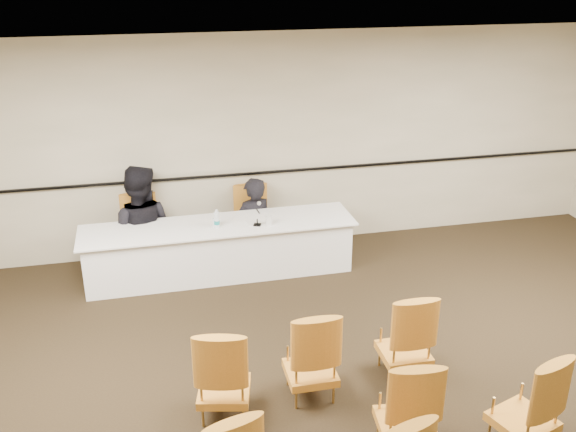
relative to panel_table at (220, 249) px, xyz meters
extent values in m
plane|color=black|center=(0.78, -3.20, -0.35)|extent=(10.00, 10.00, 0.00)
plane|color=silver|center=(0.78, -3.20, 2.65)|extent=(10.00, 10.00, 0.00)
cube|color=#AFA78A|center=(0.78, 0.80, 1.15)|extent=(10.00, 0.04, 3.00)
cube|color=black|center=(0.78, 0.76, 0.75)|extent=(9.80, 0.04, 0.03)
imported|color=black|center=(0.54, 0.54, -0.04)|extent=(0.68, 0.55, 1.60)
imported|color=black|center=(-0.99, 0.52, 0.09)|extent=(1.07, 0.92, 1.92)
cube|color=white|center=(0.50, -0.03, 0.35)|extent=(0.31, 0.24, 0.00)
cylinder|color=white|center=(-0.05, -0.03, 0.40)|extent=(0.08, 0.08, 0.10)
cylinder|color=silver|center=(0.63, -0.16, 0.42)|extent=(0.11, 0.11, 0.14)
camera|label=1|loc=(-0.83, -7.55, 3.60)|focal=40.00mm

